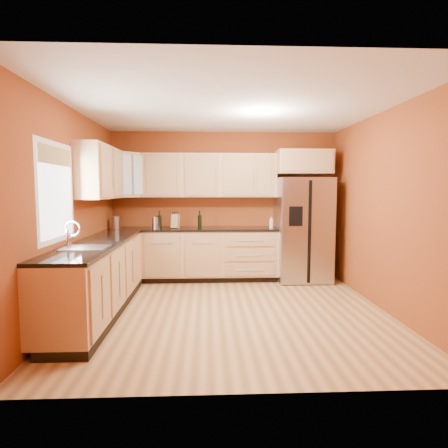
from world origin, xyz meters
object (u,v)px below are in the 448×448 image
Objects in this scene: wine_bottle_a at (160,219)px; refrigerator at (303,229)px; canister_left at (116,222)px; soap_dispenser at (271,222)px; knife_block at (175,221)px.

refrigerator is at bearing -0.29° from wine_bottle_a.
wine_bottle_a reaches higher than canister_left.
soap_dispenser is at bearing 178.60° from refrigerator.
canister_left is at bearing -162.22° from knife_block.
knife_block is at bearing 1.44° from canister_left.
soap_dispenser is (-0.55, 0.01, 0.12)m from refrigerator.
wine_bottle_a is (0.73, 0.02, 0.05)m from canister_left.
wine_bottle_a is 1.29× the size of knife_block.
refrigerator is at bearing 15.76° from knife_block.
soap_dispenser is at bearing 16.03° from knife_block.
refrigerator is 7.50× the size of knife_block.
wine_bottle_a reaches higher than soap_dispenser.
refrigerator is 9.41× the size of soap_dispenser.
canister_left is at bearing -178.82° from wine_bottle_a.
canister_left is at bearing -179.66° from soap_dispenser.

